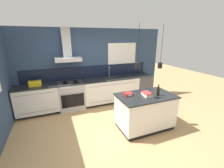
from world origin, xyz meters
TOP-DOWN VIEW (x-y plane):
  - ground_plane at (0.00, 0.00)m, footprint 16.00×16.00m
  - wall_back at (-0.04, 2.00)m, footprint 5.60×2.30m
  - counter_run_left at (-1.75, 1.69)m, footprint 1.24×0.64m
  - counter_run_sink at (0.68, 1.69)m, footprint 2.03×0.64m
  - oven_range at (-0.73, 1.69)m, footprint 0.81×0.66m
  - dishwasher at (1.99, 1.69)m, footprint 0.61×0.65m
  - kitchen_island at (0.89, -0.18)m, footprint 1.44×0.89m
  - bottle_on_island at (1.15, -0.30)m, footprint 0.07×0.07m
  - book_stack at (0.87, -0.23)m, footprint 0.23×0.30m
  - red_supply_box at (0.46, -0.03)m, footprint 0.20×0.16m
  - yellow_toolbox at (-1.75, 1.69)m, footprint 0.34×0.18m

SIDE VIEW (x-z plane):
  - ground_plane at x=0.00m, z-range 0.00..0.00m
  - oven_range at x=-0.73m, z-range 0.00..0.91m
  - dishwasher at x=1.99m, z-range 0.00..0.91m
  - kitchen_island at x=0.89m, z-range 0.00..0.91m
  - counter_run_left at x=-1.75m, z-range 0.01..0.92m
  - counter_run_sink at x=0.68m, z-range -0.19..1.11m
  - red_supply_box at x=0.46m, z-range 0.91..0.98m
  - book_stack at x=0.87m, z-range 0.91..1.00m
  - yellow_toolbox at x=-1.75m, z-range 0.90..1.09m
  - bottle_on_island at x=1.15m, z-range 0.88..1.17m
  - wall_back at x=-0.04m, z-range 0.05..2.65m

